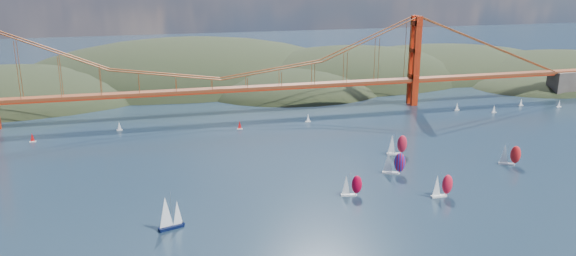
{
  "coord_description": "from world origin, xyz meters",
  "views": [
    {
      "loc": [
        -39.32,
        -133.99,
        84.04
      ],
      "look_at": [
        17.02,
        90.0,
        17.03
      ],
      "focal_mm": 35.0,
      "sensor_mm": 36.0,
      "label": 1
    }
  ],
  "objects_px": {
    "racer_1": "(442,185)",
    "racer_2": "(510,154)",
    "racer_0": "(351,185)",
    "sloop_navy": "(169,213)",
    "racer_3": "(397,144)",
    "racer_rwb": "(394,162)"
  },
  "relations": [
    {
      "from": "racer_0",
      "to": "racer_2",
      "type": "height_order",
      "value": "racer_2"
    },
    {
      "from": "sloop_navy",
      "to": "racer_1",
      "type": "bearing_deg",
      "value": -17.28
    },
    {
      "from": "sloop_navy",
      "to": "racer_2",
      "type": "xyz_separation_m",
      "value": [
        147.09,
        27.33,
        -0.99
      ]
    },
    {
      "from": "sloop_navy",
      "to": "racer_1",
      "type": "distance_m",
      "value": 100.67
    },
    {
      "from": "racer_0",
      "to": "racer_2",
      "type": "xyz_separation_m",
      "value": [
        79.16,
        15.61,
        0.43
      ]
    },
    {
      "from": "racer_1",
      "to": "racer_3",
      "type": "bearing_deg",
      "value": 83.41
    },
    {
      "from": "racer_3",
      "to": "racer_rwb",
      "type": "height_order",
      "value": "racer_rwb"
    },
    {
      "from": "racer_2",
      "to": "racer_rwb",
      "type": "distance_m",
      "value": 53.9
    },
    {
      "from": "racer_0",
      "to": "racer_rwb",
      "type": "bearing_deg",
      "value": 43.68
    },
    {
      "from": "racer_3",
      "to": "sloop_navy",
      "type": "bearing_deg",
      "value": -143.77
    },
    {
      "from": "sloop_navy",
      "to": "racer_3",
      "type": "bearing_deg",
      "value": 7.67
    },
    {
      "from": "racer_0",
      "to": "racer_1",
      "type": "distance_m",
      "value": 34.0
    },
    {
      "from": "racer_1",
      "to": "racer_2",
      "type": "relative_size",
      "value": 0.97
    },
    {
      "from": "sloop_navy",
      "to": "racer_2",
      "type": "distance_m",
      "value": 149.61
    },
    {
      "from": "racer_3",
      "to": "racer_0",
      "type": "bearing_deg",
      "value": -122.77
    },
    {
      "from": "sloop_navy",
      "to": "racer_0",
      "type": "relative_size",
      "value": 1.42
    },
    {
      "from": "sloop_navy",
      "to": "racer_0",
      "type": "height_order",
      "value": "sloop_navy"
    },
    {
      "from": "racer_1",
      "to": "racer_2",
      "type": "bearing_deg",
      "value": 26.67
    },
    {
      "from": "racer_0",
      "to": "racer_rwb",
      "type": "height_order",
      "value": "racer_rwb"
    },
    {
      "from": "racer_1",
      "to": "racer_0",
      "type": "bearing_deg",
      "value": 162.67
    },
    {
      "from": "racer_0",
      "to": "racer_2",
      "type": "bearing_deg",
      "value": 19.86
    },
    {
      "from": "sloop_navy",
      "to": "racer_2",
      "type": "height_order",
      "value": "sloop_navy"
    }
  ]
}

